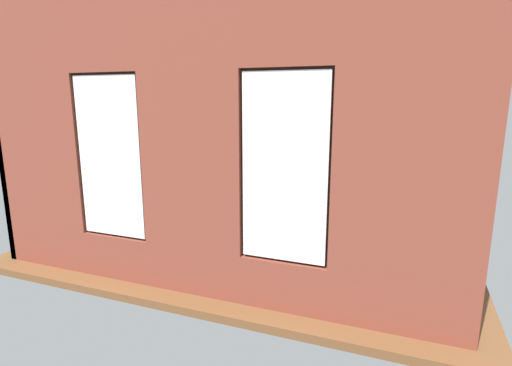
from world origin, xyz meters
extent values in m
cube|color=brown|center=(0.00, 0.00, -0.05)|extent=(6.63, 5.50, 0.10)
cube|color=brown|center=(-2.30, 2.37, 1.79)|extent=(1.42, 0.16, 3.58)
cube|color=brown|center=(0.00, 2.37, 1.79)|extent=(1.25, 0.16, 3.58)
cube|color=brown|center=(2.30, 2.37, 1.79)|extent=(1.42, 0.16, 3.58)
cube|color=brown|center=(-1.11, 2.37, 0.29)|extent=(0.97, 0.16, 0.57)
cube|color=brown|center=(-1.11, 2.37, 3.08)|extent=(0.97, 0.16, 0.99)
cube|color=white|center=(-1.11, 2.41, 1.58)|extent=(0.91, 0.03, 1.96)
cube|color=#38281E|center=(-1.11, 2.35, 1.58)|extent=(0.97, 0.04, 2.02)
cube|color=brown|center=(1.11, 2.37, 0.29)|extent=(0.97, 0.16, 0.57)
cube|color=brown|center=(1.11, 2.37, 3.08)|extent=(0.97, 0.16, 0.99)
cube|color=white|center=(1.11, 2.41, 1.58)|extent=(0.91, 0.03, 1.96)
cube|color=#38281E|center=(1.11, 2.35, 1.58)|extent=(0.97, 0.04, 2.02)
cube|color=olive|center=(0.00, 2.27, 0.54)|extent=(3.39, 0.24, 0.06)
cube|color=black|center=(0.00, 2.28, 1.99)|extent=(0.44, 0.03, 0.61)
cube|color=orange|center=(0.00, 2.26, 1.99)|extent=(0.38, 0.01, 0.55)
cube|color=silver|center=(2.96, 0.20, 1.79)|extent=(0.10, 4.50, 3.58)
cube|color=black|center=(0.05, 1.67, 0.21)|extent=(2.02, 0.85, 0.42)
cube|color=black|center=(0.05, 1.99, 0.61)|extent=(2.02, 0.24, 0.38)
cube|color=black|center=(-0.85, 1.67, 0.52)|extent=(0.22, 0.85, 0.24)
cube|color=black|center=(0.95, 1.67, 0.52)|extent=(0.22, 0.85, 0.24)
cube|color=black|center=(-0.34, 1.63, 0.48)|extent=(0.73, 0.65, 0.12)
cube|color=black|center=(0.45, 1.63, 0.48)|extent=(0.73, 0.65, 0.12)
cube|color=black|center=(-2.26, 0.29, 0.21)|extent=(0.97, 1.78, 0.42)
cube|color=black|center=(-2.59, 0.26, 0.61)|extent=(0.36, 1.74, 0.38)
cube|color=black|center=(-2.21, -0.46, 0.52)|extent=(0.86, 0.28, 0.24)
cube|color=black|center=(-2.32, 1.04, 0.52)|extent=(0.86, 0.28, 0.24)
cube|color=black|center=(-2.20, -0.03, 0.48)|extent=(0.69, 0.64, 0.12)
cube|color=black|center=(-2.25, 0.61, 0.48)|extent=(0.69, 0.64, 0.12)
cube|color=olive|center=(-0.08, -0.44, 0.42)|extent=(1.44, 0.89, 0.04)
cube|color=olive|center=(-0.74, -0.82, 0.20)|extent=(0.07, 0.07, 0.40)
cube|color=olive|center=(0.58, -0.82, 0.20)|extent=(0.07, 0.07, 0.40)
cube|color=olive|center=(-0.74, -0.06, 0.20)|extent=(0.07, 0.07, 0.40)
cube|color=olive|center=(0.58, -0.06, 0.20)|extent=(0.07, 0.07, 0.40)
cylinder|color=silver|center=(-0.47, -0.59, 0.49)|extent=(0.09, 0.09, 0.10)
cylinder|color=#B7333D|center=(-0.08, -0.44, 0.49)|extent=(0.08, 0.08, 0.09)
cylinder|color=beige|center=(-0.19, -0.31, 0.48)|extent=(0.11, 0.11, 0.08)
sphere|color=#1E5B28|center=(-0.19, -0.31, 0.59)|extent=(0.14, 0.14, 0.14)
cube|color=#59595B|center=(0.35, -0.31, 0.45)|extent=(0.08, 0.18, 0.02)
cube|color=black|center=(2.66, 0.53, 0.25)|extent=(0.96, 0.42, 0.49)
cube|color=black|center=(2.66, 0.53, 0.52)|extent=(0.47, 0.20, 0.05)
cube|color=black|center=(2.66, 0.53, 0.57)|extent=(0.06, 0.04, 0.06)
cube|color=black|center=(2.66, 0.53, 0.91)|extent=(1.08, 0.04, 0.60)
cube|color=black|center=(2.66, 0.50, 0.91)|extent=(1.03, 0.01, 0.55)
cylinder|color=olive|center=(0.08, -1.28, 0.14)|extent=(0.51, 0.51, 0.28)
ellipsoid|color=white|center=(0.08, -1.28, 0.48)|extent=(1.13, 1.13, 0.45)
ellipsoid|color=navy|center=(0.16, -1.28, 0.59)|extent=(0.44, 0.44, 0.18)
cylinder|color=gray|center=(-1.91, -1.03, 0.11)|extent=(0.17, 0.17, 0.22)
cylinder|color=brown|center=(-1.91, -1.03, 0.27)|extent=(0.03, 0.03, 0.11)
ellipsoid|color=#286B2D|center=(-1.91, -1.03, 0.44)|extent=(0.27, 0.27, 0.23)
cylinder|color=#47423D|center=(-2.46, -1.75, 0.16)|extent=(0.32, 0.32, 0.31)
cylinder|color=brown|center=(-2.46, -1.75, 0.60)|extent=(0.06, 0.06, 0.58)
cone|color=#3D8E42|center=(-2.19, -1.71, 1.13)|extent=(0.65, 0.23, 0.58)
cone|color=#3D8E42|center=(-2.39, -1.55, 1.18)|extent=(0.31, 0.55, 0.66)
cone|color=#3D8E42|center=(-2.58, -1.49, 1.12)|extent=(0.39, 0.65, 0.56)
cone|color=#3D8E42|center=(-2.71, -1.72, 1.15)|extent=(0.61, 0.20, 0.62)
cone|color=#3D8E42|center=(-2.62, -1.97, 1.13)|extent=(0.48, 0.59, 0.58)
cone|color=#3D8E42|center=(-2.37, -1.97, 1.16)|extent=(0.36, 0.59, 0.63)
cylinder|color=beige|center=(-2.46, 1.82, 0.20)|extent=(0.43, 0.43, 0.40)
cylinder|color=brown|center=(-2.46, 1.82, 0.69)|extent=(0.08, 0.08, 0.59)
cone|color=#337F38|center=(-2.20, 1.80, 1.19)|extent=(0.62, 0.17, 0.50)
cone|color=#337F38|center=(-2.50, 2.00, 1.27)|extent=(0.22, 0.49, 0.62)
cone|color=#337F38|center=(-2.73, 1.82, 1.19)|extent=(0.61, 0.14, 0.50)
cone|color=#337F38|center=(-2.47, 1.63, 1.26)|extent=(0.15, 0.49, 0.62)
cylinder|color=#9E5638|center=(1.86, 1.82, 0.19)|extent=(0.38, 0.38, 0.38)
cylinder|color=brown|center=(1.86, 1.82, 0.65)|extent=(0.07, 0.07, 0.56)
cone|color=#1E5B28|center=(2.08, 1.80, 1.12)|extent=(0.55, 0.20, 0.49)
cone|color=#1E5B28|center=(1.83, 1.98, 1.17)|extent=(0.23, 0.47, 0.57)
cone|color=#1E5B28|center=(1.64, 1.84, 1.12)|extent=(0.56, 0.22, 0.49)
cone|color=#1E5B28|center=(1.86, 1.61, 1.14)|extent=(0.16, 0.52, 0.52)
cylinder|color=brown|center=(2.36, -1.70, 0.14)|extent=(0.24, 0.24, 0.28)
cylinder|color=brown|center=(2.36, -1.70, 0.58)|extent=(0.04, 0.04, 0.60)
cone|color=#3D8E42|center=(2.56, -1.71, 1.05)|extent=(0.48, 0.16, 0.43)
cone|color=#3D8E42|center=(2.41, -1.54, 1.08)|extent=(0.24, 0.45, 0.48)
cone|color=#3D8E42|center=(2.22, -1.59, 1.06)|extent=(0.45, 0.37, 0.46)
cone|color=#3D8E42|center=(2.23, -1.79, 1.08)|extent=(0.43, 0.35, 0.49)
cone|color=#3D8E42|center=(2.40, -1.87, 1.07)|extent=(0.21, 0.47, 0.47)
cylinder|color=#9E5638|center=(-1.41, 1.67, 0.16)|extent=(0.34, 0.34, 0.31)
cylinder|color=brown|center=(-1.41, 1.67, 0.46)|extent=(0.06, 0.06, 0.28)
cone|color=#286B2D|center=(-1.23, 1.64, 0.75)|extent=(0.45, 0.19, 0.40)
cone|color=#286B2D|center=(-1.32, 1.78, 0.78)|extent=(0.34, 0.39, 0.45)
cone|color=#286B2D|center=(-1.47, 1.77, 0.80)|extent=(0.29, 0.37, 0.47)
cone|color=#286B2D|center=(-1.57, 1.65, 0.76)|extent=(0.44, 0.18, 0.42)
cone|color=#286B2D|center=(-1.50, 1.55, 0.78)|extent=(0.34, 0.40, 0.44)
cone|color=#286B2D|center=(-1.33, 1.54, 0.78)|extent=(0.31, 0.40, 0.45)
cylinder|color=beige|center=(2.11, 1.45, 0.19)|extent=(0.40, 0.40, 0.39)
cylinder|color=brown|center=(2.11, 1.45, 0.52)|extent=(0.07, 0.07, 0.27)
cone|color=#337F38|center=(2.37, 1.44, 0.93)|extent=(0.61, 0.16, 0.63)
cone|color=#337F38|center=(2.29, 1.61, 0.95)|extent=(0.52, 0.47, 0.65)
cone|color=#337F38|center=(2.08, 1.65, 0.97)|extent=(0.21, 0.52, 0.69)
cone|color=#337F38|center=(1.93, 1.53, 0.97)|extent=(0.52, 0.31, 0.69)
cone|color=#337F38|center=(1.95, 1.35, 0.98)|extent=(0.48, 0.38, 0.70)
cone|color=#337F38|center=(2.03, 1.21, 0.93)|extent=(0.32, 0.62, 0.62)
cone|color=#337F38|center=(2.26, 1.25, 0.94)|extent=(0.44, 0.55, 0.64)
camera|label=1|loc=(-2.29, 6.25, 2.29)|focal=28.00mm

